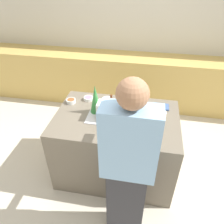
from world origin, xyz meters
TOP-DOWN VIEW (x-y plane):
  - ground_plane at (0.00, 0.00)m, footprint 12.00×12.00m
  - wall_back at (0.00, 2.10)m, footprint 8.00×0.05m
  - back_cabinet_block at (0.00, 1.77)m, footprint 6.00×0.60m
  - kitchen_island at (0.00, 0.00)m, footprint 1.45×0.97m
  - baking_tray at (-0.11, -0.05)m, footprint 0.46×0.28m
  - gingerbread_house at (-0.11, -0.05)m, footprint 0.20×0.15m
  - decorative_tree at (-0.26, 0.05)m, footprint 0.13×0.13m
  - candy_bowl_beside_tree at (-0.42, 0.30)m, footprint 0.12×0.12m
  - candy_bowl_far_left at (-0.18, 0.31)m, footprint 0.12×0.12m
  - candy_bowl_front_corner at (0.51, 0.12)m, footprint 0.11×0.11m
  - candy_bowl_far_right at (-0.62, 0.20)m, footprint 0.12×0.12m
  - candy_bowl_near_tray_left at (0.16, 0.36)m, footprint 0.13×0.13m
  - candy_bowl_center_rear at (0.35, 0.02)m, footprint 0.13×0.13m
  - cookbook at (0.51, 0.29)m, footprint 0.19×0.14m
  - person at (0.22, -0.74)m, footprint 0.47×0.58m

SIDE VIEW (x-z plane):
  - ground_plane at x=0.00m, z-range 0.00..0.00m
  - kitchen_island at x=0.00m, z-range 0.00..0.90m
  - back_cabinet_block at x=0.00m, z-range 0.00..0.96m
  - baking_tray at x=-0.11m, z-range 0.90..0.91m
  - cookbook at x=0.51m, z-range 0.90..0.92m
  - person at x=0.22m, z-range 0.03..1.81m
  - candy_bowl_beside_tree at x=-0.42m, z-range 0.90..0.94m
  - candy_bowl_far_left at x=-0.18m, z-range 0.90..0.94m
  - candy_bowl_near_tray_left at x=0.16m, z-range 0.90..0.94m
  - candy_bowl_center_rear at x=0.35m, z-range 0.90..0.94m
  - candy_bowl_far_right at x=-0.62m, z-range 0.90..0.95m
  - candy_bowl_front_corner at x=0.51m, z-range 0.90..0.95m
  - gingerbread_house at x=-0.11m, z-range 0.86..1.16m
  - decorative_tree at x=-0.26m, z-range 0.90..1.25m
  - wall_back at x=0.00m, z-range 0.00..2.60m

